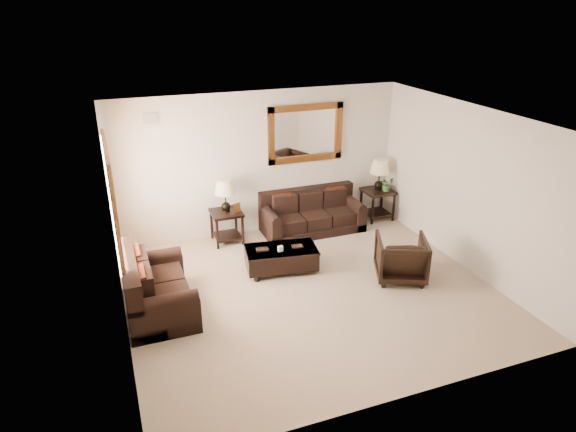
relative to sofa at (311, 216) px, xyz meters
name	(u,v)px	position (x,y,z in m)	size (l,w,h in m)	color
room	(312,211)	(-0.91, -2.11, 1.06)	(5.51, 5.01, 2.71)	gray
window	(113,201)	(-3.61, -1.21, 1.26)	(0.07, 1.96, 1.66)	white
mirror	(306,133)	(0.00, 0.35, 1.56)	(1.50, 0.06, 1.10)	#48230E
air_vent	(151,118)	(-2.81, 0.37, 2.06)	(0.25, 0.02, 0.18)	#999999
sofa	(311,216)	(0.00, 0.00, 0.00)	(1.94, 0.84, 0.79)	black
loveseat	(154,291)	(-3.23, -1.81, 0.04)	(0.94, 1.58, 0.89)	black
end_table_left	(226,202)	(-1.67, 0.07, 0.51)	(0.55, 0.55, 1.22)	black
end_table_right	(379,181)	(1.49, 0.06, 0.53)	(0.57, 0.57, 1.25)	black
coffee_table	(281,257)	(-1.11, -1.31, -0.04)	(1.27, 0.81, 0.50)	black
armchair	(401,256)	(0.61, -2.24, 0.11)	(0.77, 0.72, 0.79)	black
potted_plant	(387,186)	(1.61, -0.04, 0.45)	(0.26, 0.29, 0.23)	#306221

